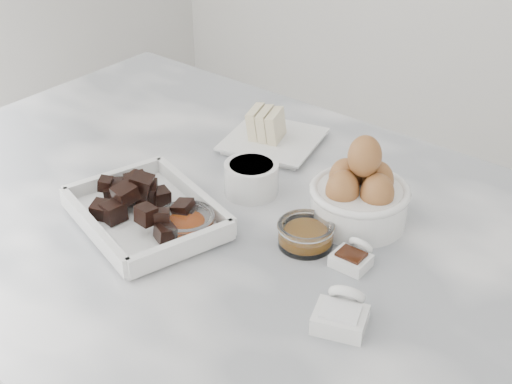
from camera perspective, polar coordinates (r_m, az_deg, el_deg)
marble_slab at (r=1.06m, az=-1.86°, el=-3.07°), size 1.20×0.80×0.04m
chocolate_dish at (r=1.04m, az=-8.85°, el=-1.35°), size 0.27×0.23×0.06m
butter_plate at (r=1.24m, az=1.31°, el=4.65°), size 0.19×0.19×0.06m
sugar_ramekin at (r=1.10m, az=-0.38°, el=1.21°), size 0.08×0.08×0.05m
egg_bowl at (r=1.03m, az=8.29°, el=-0.21°), size 0.15×0.15×0.14m
honey_bowl at (r=0.99m, az=4.00°, el=-3.35°), size 0.08×0.08×0.04m
zest_bowl at (r=1.01m, az=-5.60°, el=-2.60°), size 0.08×0.08×0.04m
vanilla_spoon at (r=0.96m, az=7.80°, el=-5.13°), size 0.05×0.06×0.04m
salt_spoon at (r=0.87m, az=6.87°, el=-9.58°), size 0.08×0.09×0.05m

